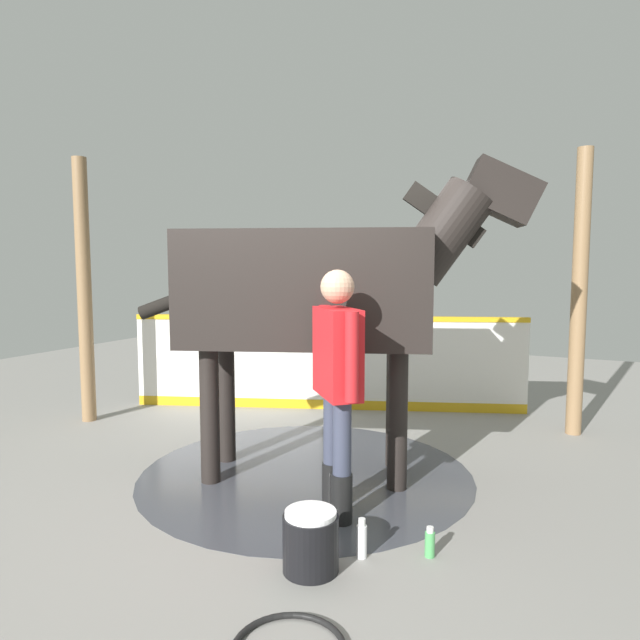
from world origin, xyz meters
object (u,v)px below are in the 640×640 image
bottle_shampoo (362,540)px  bottle_spray (430,543)px  handler (337,374)px  wash_bucket (311,541)px  horse (319,289)px

bottle_shampoo → bottle_spray: bottle_shampoo is taller
bottle_spray → bottle_shampoo: bearing=116.1°
bottle_shampoo → bottle_spray: (0.19, -0.38, -0.03)m
handler → wash_bucket: size_ratio=4.86×
handler → bottle_shampoo: (-0.47, -0.37, -0.92)m
horse → handler: horse is taller
horse → bottle_spray: horse is taller
horse → wash_bucket: bearing=-86.3°
handler → wash_bucket: bearing=60.3°
wash_bucket → bottle_spray: bearing=-53.4°
handler → bottle_spray: size_ratio=9.30×
horse → bottle_spray: 2.17m
handler → bottle_spray: handler is taller
bottle_shampoo → bottle_spray: 0.42m
horse → bottle_spray: bearing=-58.1°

